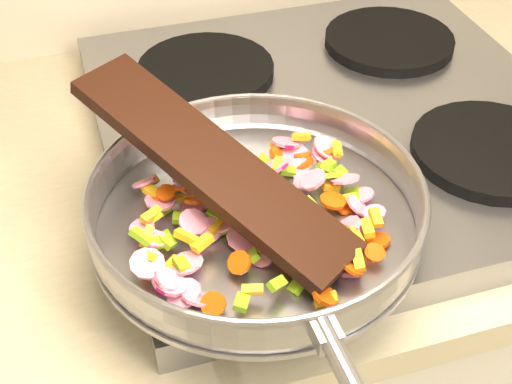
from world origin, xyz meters
name	(u,v)px	position (x,y,z in m)	size (l,w,h in m)	color
cooktop	(336,125)	(-0.70, 1.67, 0.92)	(0.60, 0.60, 0.04)	#939399
grate_fl	(269,196)	(-0.84, 1.52, 0.95)	(0.19, 0.19, 0.02)	black
grate_fr	(491,150)	(-0.56, 1.52, 0.95)	(0.19, 0.19, 0.02)	black
grate_bl	(206,70)	(-0.84, 1.81, 0.95)	(0.19, 0.19, 0.02)	black
grate_br	(389,40)	(-0.56, 1.81, 0.95)	(0.19, 0.19, 0.02)	black
saute_pan	(257,206)	(-0.87, 1.47, 0.99)	(0.38, 0.55, 0.05)	#9E9EA5
vegetable_heap	(256,213)	(-0.87, 1.47, 0.98)	(0.27, 0.26, 0.05)	#DE1565
wooden_spatula	(213,165)	(-0.91, 1.50, 1.02)	(0.33, 0.08, 0.02)	black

